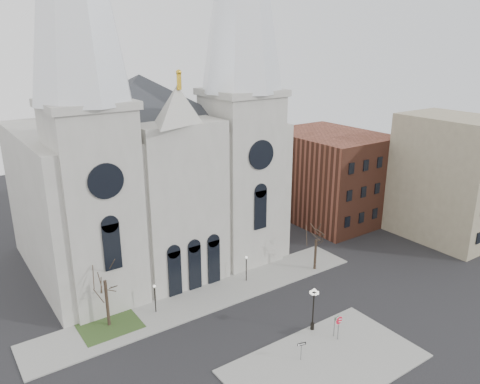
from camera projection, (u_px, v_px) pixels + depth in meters
ground at (265, 348)px, 44.76m from camera, size 160.00×160.00×0.00m
sidewalk_near at (325, 363)px, 42.47m from camera, size 18.00×10.00×0.14m
sidewalk_far at (206, 298)px, 53.30m from camera, size 40.00×6.00×0.14m
grass_patch at (109, 325)px, 48.08m from camera, size 6.00×5.00×0.18m
cathedral at (152, 122)px, 56.81m from camera, size 33.00×26.66×54.00m
bg_building_brick at (328, 176)px, 76.05m from camera, size 14.00×18.00×14.00m
bg_building_tan at (449, 179)px, 67.32m from camera, size 10.00×14.00×18.00m
tree_left at (105, 278)px, 46.38m from camera, size 3.20×3.20×7.50m
tree_right at (316, 238)px, 58.55m from camera, size 3.20×3.20×6.00m
ped_lamp_left at (155, 294)px, 49.72m from camera, size 0.32×0.32×3.26m
ped_lamp_right at (246, 264)px, 56.26m from camera, size 0.32×0.32×3.26m
stop_sign at (339, 323)px, 45.22m from camera, size 0.88×0.39×2.62m
globe_lamp at (314, 304)px, 46.48m from camera, size 1.31×1.31×4.65m
one_way_sign at (301, 347)px, 42.46m from camera, size 0.82×0.27×1.93m
street_name_sign at (335, 325)px, 45.92m from camera, size 0.68×0.15×2.15m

